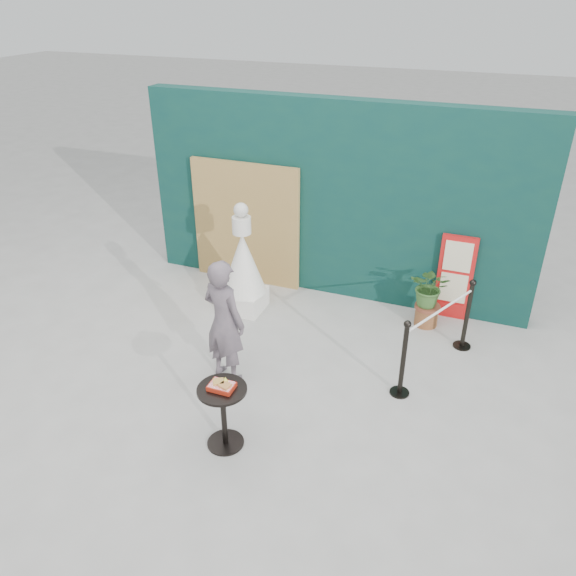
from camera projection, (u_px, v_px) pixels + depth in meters
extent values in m
plane|color=#ADAAA5|center=(251.00, 408.00, 6.58)|extent=(60.00, 60.00, 0.00)
cube|color=#0A2F2E|center=(335.00, 201.00, 8.44)|extent=(6.00, 0.30, 3.00)
cube|color=tan|center=(246.00, 224.00, 8.95)|extent=(1.80, 0.08, 2.00)
imported|color=#695A61|center=(224.00, 322.00, 6.74)|extent=(0.68, 0.54, 1.62)
cube|color=red|center=(455.00, 278.00, 8.09)|extent=(0.50, 0.06, 1.30)
cube|color=beige|center=(458.00, 257.00, 7.89)|extent=(0.38, 0.02, 0.45)
cube|color=beige|center=(453.00, 288.00, 8.13)|extent=(0.38, 0.02, 0.45)
cube|color=red|center=(450.00, 309.00, 8.30)|extent=(0.38, 0.02, 0.18)
cube|color=white|center=(245.00, 300.00, 8.52)|extent=(0.57, 0.57, 0.31)
cone|color=white|center=(243.00, 263.00, 8.22)|extent=(0.67, 0.67, 0.94)
cylinder|color=silver|center=(242.00, 225.00, 7.94)|extent=(0.27, 0.27, 0.25)
sphere|color=silver|center=(241.00, 210.00, 7.83)|extent=(0.21, 0.21, 0.21)
cylinder|color=black|center=(226.00, 442.00, 6.08)|extent=(0.40, 0.40, 0.02)
cylinder|color=black|center=(224.00, 418.00, 5.91)|extent=(0.06, 0.06, 0.72)
cylinder|color=black|center=(222.00, 390.00, 5.73)|extent=(0.52, 0.52, 0.03)
cube|color=#AB2412|center=(222.00, 387.00, 5.71)|extent=(0.26, 0.19, 0.05)
cube|color=red|center=(222.00, 384.00, 5.70)|extent=(0.24, 0.17, 0.00)
cube|color=#E3BA53|center=(218.00, 382.00, 5.71)|extent=(0.15, 0.14, 0.02)
cube|color=#E09952|center=(225.00, 386.00, 5.66)|extent=(0.13, 0.13, 0.02)
cone|color=#FEFF43|center=(225.00, 379.00, 5.72)|extent=(0.06, 0.06, 0.06)
cylinder|color=brown|center=(426.00, 316.00, 8.13)|extent=(0.33, 0.33, 0.27)
cylinder|color=brown|center=(428.00, 307.00, 8.05)|extent=(0.37, 0.37, 0.05)
imported|color=#376129|center=(430.00, 287.00, 7.90)|extent=(0.54, 0.47, 0.60)
cylinder|color=black|center=(399.00, 392.00, 6.82)|extent=(0.24, 0.24, 0.02)
cylinder|color=black|center=(403.00, 361.00, 6.60)|extent=(0.06, 0.06, 0.96)
sphere|color=black|center=(408.00, 324.00, 6.35)|extent=(0.09, 0.09, 0.09)
cylinder|color=black|center=(462.00, 346.00, 7.69)|extent=(0.24, 0.24, 0.02)
cylinder|color=black|center=(467.00, 317.00, 7.47)|extent=(0.06, 0.06, 0.96)
sphere|color=black|center=(473.00, 283.00, 7.22)|extent=(0.09, 0.09, 0.09)
cylinder|color=white|center=(441.00, 310.00, 6.84)|extent=(0.63, 1.31, 0.03)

